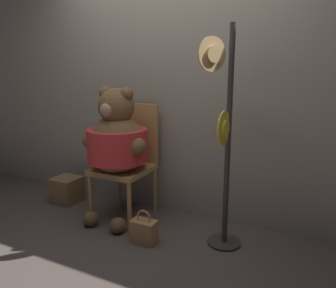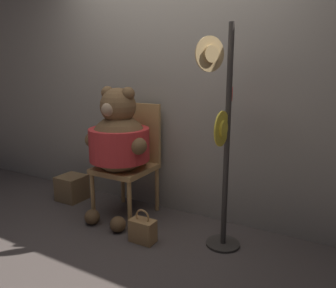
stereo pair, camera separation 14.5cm
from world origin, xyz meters
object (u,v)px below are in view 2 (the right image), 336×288
(teddy_bear, at_px, (119,141))
(handbag_on_ground, at_px, (143,230))
(chair, at_px, (131,156))
(hat_display_rack, at_px, (223,139))

(teddy_bear, distance_m, handbag_on_ground, 0.85)
(chair, relative_size, hat_display_rack, 0.62)
(teddy_bear, bearing_deg, hat_display_rack, -1.41)
(teddy_bear, relative_size, hat_display_rack, 0.73)
(hat_display_rack, bearing_deg, chair, 168.51)
(chair, distance_m, hat_display_rack, 1.11)
(chair, xyz_separation_m, handbag_on_ground, (0.45, -0.46, -0.48))
(teddy_bear, xyz_separation_m, handbag_on_ground, (0.44, -0.28, -0.67))
(teddy_bear, bearing_deg, handbag_on_ground, -32.11)
(teddy_bear, xyz_separation_m, hat_display_rack, (1.03, -0.03, 0.13))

